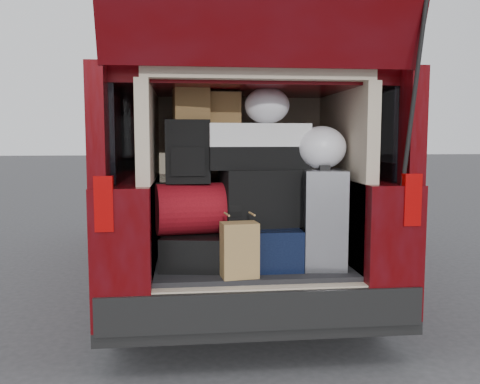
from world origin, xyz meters
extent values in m
plane|color=#323234|center=(0.00, 0.00, 0.00)|extent=(80.00, 80.00, 0.00)
cylinder|color=black|center=(-0.82, 0.40, 0.32)|extent=(0.24, 0.64, 0.64)
cylinder|color=black|center=(0.82, 0.40, 0.32)|extent=(0.24, 0.64, 0.64)
cylinder|color=black|center=(-0.82, 3.70, 0.32)|extent=(0.24, 0.64, 0.64)
cylinder|color=black|center=(0.82, 3.70, 0.32)|extent=(0.24, 0.64, 0.64)
cube|color=black|center=(0.00, 2.08, 0.26)|extent=(1.90, 4.85, 0.08)
cube|color=#500102|center=(-0.79, 2.08, 0.70)|extent=(0.33, 4.85, 0.80)
cube|color=#500102|center=(0.79, 2.08, 0.70)|extent=(0.33, 4.85, 0.80)
cube|color=#500102|center=(0.00, 2.08, 1.73)|extent=(1.82, 4.46, 0.10)
cube|color=black|center=(-0.88, 1.97, 1.44)|extent=(0.12, 4.25, 0.68)
cube|color=black|center=(0.88, 1.97, 1.44)|extent=(0.12, 4.25, 0.68)
cube|color=black|center=(0.00, -0.29, 0.40)|extent=(1.86, 0.16, 0.22)
cube|color=#990505|center=(-0.86, -0.33, 1.02)|extent=(0.10, 0.06, 0.30)
cube|color=#990505|center=(0.86, -0.33, 1.02)|extent=(0.10, 0.06, 0.30)
cube|color=black|center=(0.00, 0.28, 0.52)|extent=(1.24, 1.05, 0.06)
cube|color=#B9A68E|center=(-0.66, 0.28, 1.12)|extent=(0.08, 1.05, 1.15)
cube|color=#B9A68E|center=(0.66, 0.28, 1.12)|extent=(0.08, 1.05, 1.15)
cube|color=#B9A68E|center=(0.00, 0.83, 1.12)|extent=(1.34, 0.06, 1.15)
cube|color=#B9A68E|center=(0.00, 0.28, 1.73)|extent=(1.34, 1.05, 0.06)
cylinder|color=black|center=(0.84, -0.40, 1.65)|extent=(0.02, 0.90, 0.76)
cube|color=black|center=(0.00, 0.28, 0.28)|extent=(1.24, 1.05, 0.55)
cube|color=black|center=(-0.36, 0.17, 0.66)|extent=(0.46, 0.58, 0.21)
cube|color=black|center=(0.05, 0.15, 0.68)|extent=(0.48, 0.58, 0.25)
cube|color=silver|center=(0.45, 0.06, 0.86)|extent=(0.31, 0.44, 0.62)
cube|color=#A07F48|center=(-0.11, -0.17, 0.71)|extent=(0.23, 0.16, 0.33)
cube|color=maroon|center=(-0.36, 0.13, 0.92)|extent=(0.54, 0.40, 0.33)
cube|color=black|center=(0.07, 0.14, 0.99)|extent=(0.55, 0.37, 0.37)
cube|color=black|center=(-0.41, 0.13, 1.29)|extent=(0.28, 0.17, 0.40)
cube|color=white|center=(0.04, 0.20, 1.32)|extent=(0.68, 0.39, 0.29)
cube|color=brown|center=(-0.38, 0.17, 1.58)|extent=(0.24, 0.20, 0.20)
cube|color=brown|center=(-0.17, 0.23, 1.56)|extent=(0.20, 0.17, 0.20)
ellipsoid|color=white|center=(0.10, 0.16, 1.58)|extent=(0.31, 0.29, 0.23)
ellipsoid|color=white|center=(0.44, 0.09, 1.31)|extent=(0.34, 0.32, 0.28)
camera|label=1|loc=(-0.43, -3.09, 1.37)|focal=38.00mm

